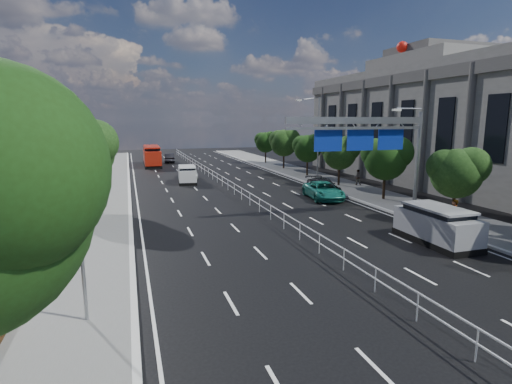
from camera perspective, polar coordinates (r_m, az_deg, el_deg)
name	(u,v)px	position (r m, az deg, el deg)	size (l,w,h in m)	color
ground	(363,284)	(17.37, 15.06, -12.60)	(160.00, 160.00, 0.00)	black
sidewalk_near	(54,326)	(15.10, -26.91, -16.73)	(5.00, 140.00, 0.14)	slate
kerb_near	(134,315)	(14.88, -16.97, -16.44)	(0.25, 140.00, 0.15)	silver
median_fence	(230,186)	(37.44, -3.78, 0.86)	(0.05, 85.00, 1.02)	silver
hedge_near	(27,270)	(19.89, -29.94, -9.58)	(1.00, 36.00, 0.44)	black
toilet_sign	(65,239)	(14.00, -25.65, -6.11)	(1.62, 0.18, 4.34)	gray
overhead_gantry	(371,135)	(28.16, 16.13, 7.77)	(10.24, 0.38, 7.45)	gray
streetlight_far	(316,133)	(43.89, 8.56, 8.31)	(2.78, 2.40, 9.00)	gray
civic_hall	(444,123)	(48.10, 25.25, 8.88)	(14.40, 36.00, 14.35)	slate
near_tree_back	(84,148)	(31.53, -23.39, 5.75)	(4.84, 4.51, 6.69)	black
far_tree_c	(457,170)	(28.80, 26.82, 2.76)	(3.52, 3.28, 4.94)	black
far_tree_d	(386,156)	(34.48, 18.13, 4.87)	(3.85, 3.59, 5.34)	black
far_tree_e	(340,151)	(40.78, 11.95, 5.73)	(3.63, 3.38, 5.13)	black
far_tree_f	(308,147)	(47.43, 7.44, 6.40)	(3.52, 3.28, 5.02)	black
far_tree_g	(284,141)	(54.28, 4.07, 7.22)	(3.96, 3.69, 5.45)	black
far_tree_h	(266,141)	(61.32, 1.44, 7.29)	(3.41, 3.18, 4.91)	black
white_minivan	(187,175)	(43.08, -9.81, 2.47)	(2.21, 4.33, 1.81)	black
red_bus	(152,155)	(60.54, -14.67, 5.08)	(2.41, 9.58, 2.85)	black
near_car_silver	(189,172)	(46.45, -9.61, 2.90)	(1.84, 4.59, 1.56)	#A7AAAE
near_car_dark	(170,158)	(64.35, -12.25, 4.78)	(1.50, 4.30, 1.42)	black
silver_minivan	(437,225)	(23.87, 24.41, -4.35)	(2.12, 4.90, 2.03)	black
parked_car_teal	(323,191)	(34.26, 9.60, 0.20)	(2.40, 5.21, 1.45)	#176B5C
parked_car_dark	(323,186)	(36.94, 9.56, 0.86)	(1.91, 4.70, 1.36)	black
pedestrian_a	(453,214)	(26.87, 26.37, -2.84)	(0.66, 0.43, 1.80)	gray
pedestrian_b	(358,177)	(41.64, 14.30, 2.06)	(0.75, 0.58, 1.54)	gray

